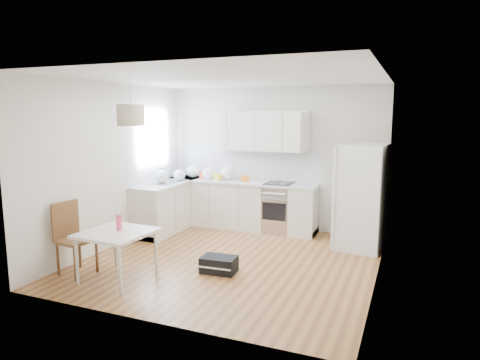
{
  "coord_description": "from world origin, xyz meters",
  "views": [
    {
      "loc": [
        2.47,
        -5.7,
        2.2
      ],
      "look_at": [
        -0.02,
        0.4,
        1.17
      ],
      "focal_mm": 32.0,
      "sensor_mm": 36.0,
      "label": 1
    }
  ],
  "objects_px": {
    "dining_table": "(117,237)",
    "gym_bag": "(219,264)",
    "dining_chair": "(76,239)",
    "refrigerator": "(363,197)"
  },
  "relations": [
    {
      "from": "dining_table",
      "to": "gym_bag",
      "type": "distance_m",
      "value": 1.44
    },
    {
      "from": "dining_table",
      "to": "dining_chair",
      "type": "height_order",
      "value": "dining_chair"
    },
    {
      "from": "refrigerator",
      "to": "gym_bag",
      "type": "distance_m",
      "value": 2.67
    },
    {
      "from": "dining_chair",
      "to": "refrigerator",
      "type": "bearing_deg",
      "value": 46.89
    },
    {
      "from": "dining_table",
      "to": "refrigerator",
      "type": "bearing_deg",
      "value": 47.07
    },
    {
      "from": "dining_table",
      "to": "dining_chair",
      "type": "bearing_deg",
      "value": -175.05
    },
    {
      "from": "refrigerator",
      "to": "dining_chair",
      "type": "distance_m",
      "value": 4.43
    },
    {
      "from": "dining_table",
      "to": "gym_bag",
      "type": "height_order",
      "value": "dining_table"
    },
    {
      "from": "dining_chair",
      "to": "gym_bag",
      "type": "height_order",
      "value": "dining_chair"
    },
    {
      "from": "refrigerator",
      "to": "gym_bag",
      "type": "xyz_separation_m",
      "value": [
        -1.71,
        -1.91,
        -0.75
      ]
    }
  ]
}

